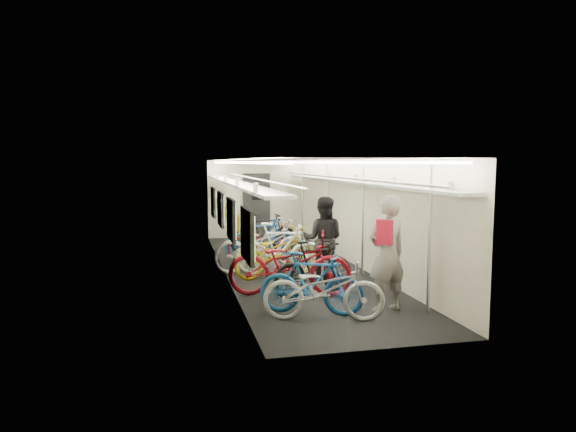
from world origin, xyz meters
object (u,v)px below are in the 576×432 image
backpack (385,232)px  bicycle_0 (324,289)px  bicycle_1 (311,283)px  passenger_near (387,254)px  passenger_mid (323,239)px

backpack → bicycle_0: bearing=-151.2°
bicycle_0 → bicycle_1: 0.34m
bicycle_1 → passenger_near: passenger_near is taller
bicycle_1 → passenger_mid: (0.81, 2.09, 0.35)m
passenger_near → passenger_mid: passenger_near is taller
bicycle_0 → passenger_mid: passenger_mid is taller
bicycle_1 → passenger_mid: 2.26m
bicycle_0 → bicycle_1: size_ratio=1.11×
bicycle_0 → passenger_near: passenger_near is taller
bicycle_0 → passenger_mid: size_ratio=1.07×
bicycle_0 → bicycle_1: bicycle_1 is taller
bicycle_1 → backpack: backpack is taller
passenger_near → bicycle_0: bearing=-0.0°
bicycle_0 → passenger_mid: 2.54m
passenger_near → passenger_mid: size_ratio=1.09×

